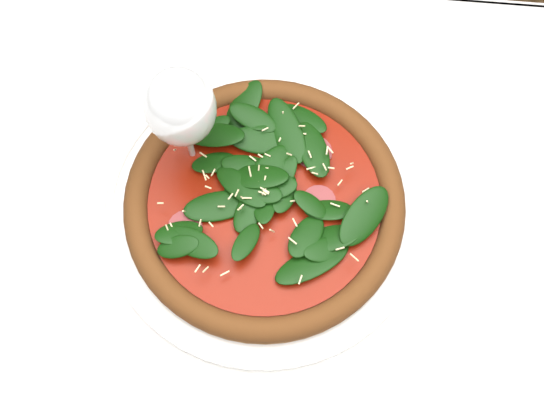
# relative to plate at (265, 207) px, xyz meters

# --- Properties ---
(ground) EXTENTS (6.00, 6.00, 0.00)m
(ground) POSITION_rel_plate_xyz_m (0.07, -0.05, -0.76)
(ground) COLOR brown
(ground) RESTS_ON ground
(dining_table) EXTENTS (1.21, 0.81, 0.75)m
(dining_table) POSITION_rel_plate_xyz_m (0.07, -0.05, -0.11)
(dining_table) COLOR silver
(dining_table) RESTS_ON ground
(plate) EXTENTS (0.39, 0.39, 0.02)m
(plate) POSITION_rel_plate_xyz_m (0.00, 0.00, 0.00)
(plate) COLOR silver
(plate) RESTS_ON dining_table
(pizza) EXTENTS (0.35, 0.35, 0.04)m
(pizza) POSITION_rel_plate_xyz_m (0.00, -0.00, 0.02)
(pizza) COLOR #9C5925
(pizza) RESTS_ON plate
(wine_glass) EXTENTS (0.08, 0.08, 0.19)m
(wine_glass) POSITION_rel_plate_xyz_m (-0.10, 0.05, 0.13)
(wine_glass) COLOR white
(wine_glass) RESTS_ON dining_table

